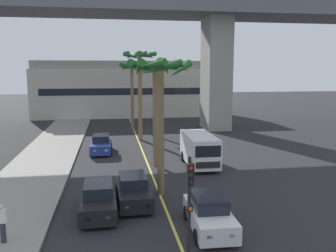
% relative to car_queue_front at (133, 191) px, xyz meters
% --- Properties ---
extents(sidewalk_left, '(4.80, 80.00, 0.15)m').
position_rel_car_queue_front_xyz_m(sidewalk_left, '(-6.40, 0.17, -0.65)').
color(sidewalk_left, gray).
rests_on(sidewalk_left, ground).
extents(lane_stripe_center, '(0.14, 56.00, 0.01)m').
position_rel_car_queue_front_xyz_m(lane_stripe_center, '(1.60, 8.17, -0.72)').
color(lane_stripe_center, '#DBCC4C').
rests_on(lane_stripe_center, ground).
extents(bridge_overpass, '(64.19, 8.00, 17.49)m').
position_rel_car_queue_front_xyz_m(bridge_overpass, '(2.68, 23.66, 13.08)').
color(bridge_overpass, slate).
rests_on(bridge_overpass, ground).
extents(pier_building_backdrop, '(28.35, 8.04, 8.48)m').
position_rel_car_queue_front_xyz_m(pier_building_backdrop, '(1.60, 38.45, 3.46)').
color(pier_building_backdrop, beige).
rests_on(pier_building_backdrop, ground).
extents(car_queue_front, '(1.95, 4.16, 1.56)m').
position_rel_car_queue_front_xyz_m(car_queue_front, '(0.00, 0.00, 0.00)').
color(car_queue_front, black).
rests_on(car_queue_front, ground).
extents(car_queue_second, '(1.89, 4.13, 1.56)m').
position_rel_car_queue_front_xyz_m(car_queue_second, '(-1.79, -1.13, 0.00)').
color(car_queue_second, black).
rests_on(car_queue_second, ground).
extents(car_queue_third, '(1.88, 4.12, 1.56)m').
position_rel_car_queue_front_xyz_m(car_queue_third, '(-1.98, 12.58, 0.00)').
color(car_queue_third, navy).
rests_on(car_queue_third, ground).
extents(car_queue_fourth, '(1.95, 4.16, 1.56)m').
position_rel_car_queue_front_xyz_m(car_queue_fourth, '(3.17, -3.72, 0.00)').
color(car_queue_fourth, white).
rests_on(car_queue_fourth, ground).
extents(delivery_van, '(2.21, 5.27, 2.36)m').
position_rel_car_queue_front_xyz_m(delivery_van, '(5.40, 7.03, 0.57)').
color(delivery_van, white).
rests_on(delivery_van, ground).
extents(traffic_light_median_near, '(0.24, 0.37, 4.20)m').
position_rel_car_queue_front_xyz_m(traffic_light_median_near, '(1.54, -6.96, 1.99)').
color(traffic_light_median_near, black).
rests_on(traffic_light_median_near, ground).
extents(palm_tree_near_median, '(3.37, 3.51, 9.03)m').
position_rel_car_queue_front_xyz_m(palm_tree_near_median, '(1.89, 17.75, 6.28)').
color(palm_tree_near_median, brown).
rests_on(palm_tree_near_median, ground).
extents(palm_tree_mid_median, '(2.64, 2.77, 7.76)m').
position_rel_car_queue_front_xyz_m(palm_tree_mid_median, '(2.12, 7.57, 5.42)').
color(palm_tree_mid_median, brown).
rests_on(palm_tree_mid_median, ground).
extents(palm_tree_far_median, '(3.06, 3.08, 8.05)m').
position_rel_car_queue_front_xyz_m(palm_tree_far_median, '(1.53, 25.44, 5.83)').
color(palm_tree_far_median, brown).
rests_on(palm_tree_far_median, ground).
extents(palm_tree_farthest_median, '(3.71, 3.70, 7.81)m').
position_rel_car_queue_front_xyz_m(palm_tree_farthest_median, '(1.67, 1.26, 5.74)').
color(palm_tree_farthest_median, brown).
rests_on(palm_tree_farthest_median, ground).
extents(pedestrian_mid_block, '(0.34, 0.22, 1.62)m').
position_rel_car_queue_front_xyz_m(pedestrian_mid_block, '(-5.54, -3.91, 0.28)').
color(pedestrian_mid_block, '#2D2D38').
rests_on(pedestrian_mid_block, sidewalk_left).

